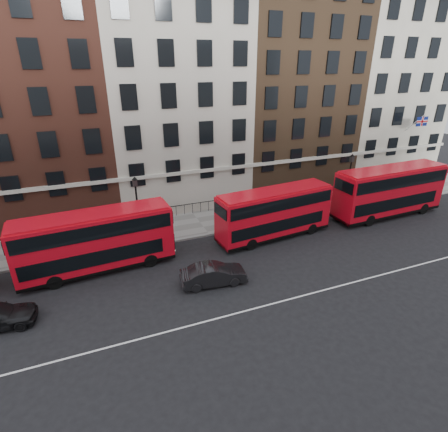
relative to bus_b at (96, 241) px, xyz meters
name	(u,v)px	position (x,y,z in m)	size (l,w,h in m)	color
ground	(250,288)	(8.89, -5.82, -2.32)	(120.00, 120.00, 0.00)	black
pavement	(200,223)	(8.89, 4.68, -2.24)	(80.00, 5.00, 0.15)	slate
kerb	(209,235)	(8.89, 2.18, -2.24)	(80.00, 0.30, 0.16)	gray
road_centre_line	(264,306)	(8.89, -7.82, -2.31)	(70.00, 0.12, 0.01)	white
building_terrace	(170,98)	(8.59, 12.06, 7.92)	(64.00, 11.95, 22.00)	beige
bus_b	(96,241)	(0.00, 0.00, 0.00)	(10.42, 3.15, 4.32)	red
bus_c	(274,212)	(13.78, 0.00, -0.10)	(10.04, 3.34, 4.14)	red
bus_d	(389,190)	(25.85, 0.00, 0.19)	(11.24, 3.09, 4.68)	red
car_front	(214,274)	(6.86, -4.53, -1.61)	(1.50, 4.31, 1.42)	black
lamp_post_left	(137,206)	(3.40, 3.30, 0.76)	(0.44, 0.44, 5.33)	black
lamp_post_right	(349,178)	(23.59, 2.95, 0.76)	(0.44, 0.44, 5.33)	black
traffic_light	(433,174)	(34.24, 2.27, 0.13)	(0.25, 0.45, 3.27)	black
iron_railings	(193,208)	(8.89, 6.88, -1.67)	(6.60, 0.06, 1.00)	black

